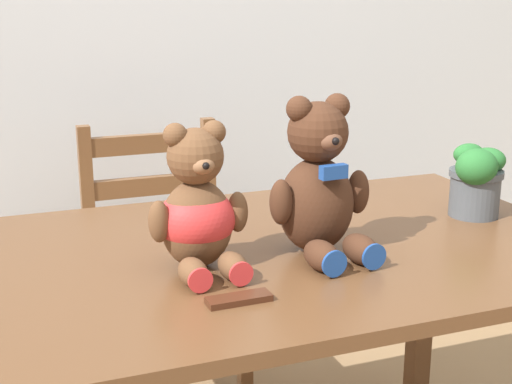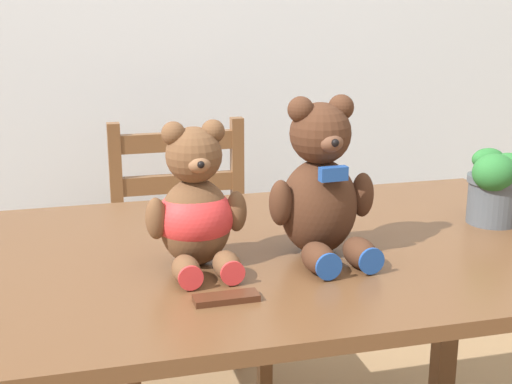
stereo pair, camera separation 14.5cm
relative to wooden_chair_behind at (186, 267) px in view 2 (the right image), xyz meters
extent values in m
cube|color=brown|center=(0.01, -0.73, 0.30)|extent=(1.58, 0.88, 0.03)
cube|color=brown|center=(0.75, -0.34, -0.08)|extent=(0.06, 0.06, 0.73)
cube|color=brown|center=(0.00, -0.05, -0.03)|extent=(0.44, 0.39, 0.03)
cube|color=brown|center=(0.20, -0.23, -0.24)|extent=(0.04, 0.04, 0.41)
cube|color=brown|center=(-0.20, -0.23, -0.24)|extent=(0.04, 0.04, 0.41)
cube|color=brown|center=(0.20, 0.13, 0.00)|extent=(0.04, 0.04, 0.91)
cube|color=brown|center=(-0.20, 0.13, 0.00)|extent=(0.04, 0.04, 0.91)
cube|color=brown|center=(0.00, 0.13, 0.39)|extent=(0.36, 0.03, 0.06)
cube|color=brown|center=(0.00, 0.13, 0.25)|extent=(0.36, 0.03, 0.06)
ellipsoid|color=brown|center=(-0.10, -0.78, 0.40)|extent=(0.15, 0.13, 0.18)
sphere|color=brown|center=(-0.10, -0.78, 0.54)|extent=(0.11, 0.11, 0.11)
sphere|color=brown|center=(-0.06, -0.78, 0.59)|extent=(0.05, 0.05, 0.05)
sphere|color=brown|center=(-0.14, -0.79, 0.59)|extent=(0.05, 0.05, 0.05)
ellipsoid|color=#8C5F3F|center=(-0.10, -0.83, 0.53)|extent=(0.05, 0.04, 0.04)
sphere|color=black|center=(-0.10, -0.85, 0.54)|extent=(0.01, 0.01, 0.01)
ellipsoid|color=brown|center=(-0.02, -0.80, 0.42)|extent=(0.04, 0.04, 0.08)
ellipsoid|color=brown|center=(-0.18, -0.80, 0.42)|extent=(0.04, 0.04, 0.08)
ellipsoid|color=brown|center=(-0.06, -0.88, 0.34)|extent=(0.06, 0.09, 0.05)
cylinder|color=red|center=(-0.05, -0.92, 0.34)|extent=(0.05, 0.01, 0.05)
ellipsoid|color=brown|center=(-0.14, -0.88, 0.34)|extent=(0.06, 0.09, 0.05)
cylinder|color=red|center=(-0.14, -0.92, 0.34)|extent=(0.05, 0.01, 0.05)
ellipsoid|color=red|center=(-0.10, -0.78, 0.41)|extent=(0.16, 0.14, 0.13)
ellipsoid|color=#472819|center=(0.16, -0.78, 0.42)|extent=(0.18, 0.15, 0.20)
sphere|color=#472819|center=(0.16, -0.78, 0.57)|extent=(0.13, 0.13, 0.13)
sphere|color=#472819|center=(0.21, -0.78, 0.62)|extent=(0.05, 0.05, 0.05)
sphere|color=#472819|center=(0.12, -0.79, 0.62)|extent=(0.05, 0.05, 0.05)
ellipsoid|color=brown|center=(0.17, -0.83, 0.56)|extent=(0.06, 0.05, 0.04)
sphere|color=black|center=(0.17, -0.85, 0.57)|extent=(0.02, 0.02, 0.02)
ellipsoid|color=#472819|center=(0.26, -0.79, 0.44)|extent=(0.05, 0.05, 0.10)
ellipsoid|color=#472819|center=(0.07, -0.81, 0.44)|extent=(0.05, 0.05, 0.10)
ellipsoid|color=#472819|center=(0.22, -0.89, 0.34)|extent=(0.07, 0.11, 0.06)
cylinder|color=#1E4793|center=(0.22, -0.94, 0.34)|extent=(0.05, 0.01, 0.05)
ellipsoid|color=#472819|center=(0.12, -0.89, 0.34)|extent=(0.07, 0.11, 0.06)
cylinder|color=#1E4793|center=(0.13, -0.94, 0.34)|extent=(0.05, 0.01, 0.05)
cube|color=#1E4793|center=(0.17, -0.85, 0.50)|extent=(0.06, 0.02, 0.03)
cylinder|color=#4C5156|center=(0.64, -0.70, 0.37)|extent=(0.12, 0.12, 0.12)
cylinder|color=#4C5156|center=(0.64, -0.70, 0.42)|extent=(0.13, 0.13, 0.02)
ellipsoid|color=#286B2D|center=(0.67, -0.70, 0.45)|extent=(0.09, 0.08, 0.06)
ellipsoid|color=#286B2D|center=(0.63, -0.67, 0.47)|extent=(0.08, 0.06, 0.05)
ellipsoid|color=#286B2D|center=(0.61, -0.73, 0.45)|extent=(0.10, 0.09, 0.09)
cube|color=#472314|center=(-0.08, -0.98, 0.32)|extent=(0.12, 0.04, 0.01)
camera|label=1|loc=(-0.47, -2.09, 0.84)|focal=50.00mm
camera|label=2|loc=(-0.33, -2.14, 0.84)|focal=50.00mm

